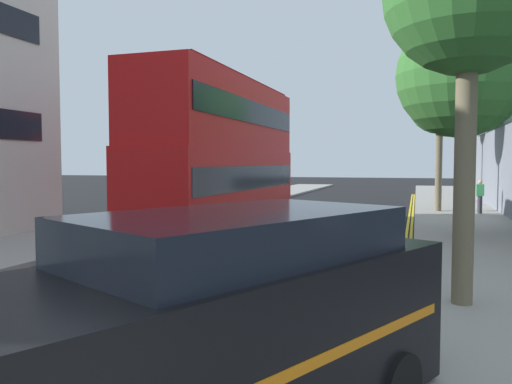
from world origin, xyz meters
TOP-DOWN VIEW (x-y plane):
  - sidewalk_right at (6.50, 16.00)m, footprint 4.00×80.00m
  - sidewalk_left at (-6.50, 16.00)m, footprint 4.00×80.00m
  - kerb_line_outer at (4.40, 14.00)m, footprint 0.10×56.00m
  - kerb_line_inner at (4.24, 14.00)m, footprint 0.10×56.00m
  - traffic_island at (0.00, 3.01)m, footprint 1.10×2.20m
  - keep_left_bollard at (0.00, 3.01)m, footprint 0.36×0.28m
  - double_decker_bus_away at (-2.35, 15.79)m, footprint 2.90×10.84m
  - taxi_minivan at (2.89, 2.36)m, footprint 3.80×5.14m
  - pedestrian_far at (7.48, 24.69)m, footprint 0.34×0.22m
  - street_tree_near at (5.86, 16.17)m, footprint 4.13×4.13m
  - street_tree_mid at (7.53, 32.97)m, footprint 3.85×3.85m
  - street_tree_far at (5.61, 25.55)m, footprint 3.12×3.12m

SIDE VIEW (x-z plane):
  - kerb_line_outer at x=4.40m, z-range 0.00..0.01m
  - kerb_line_inner at x=4.24m, z-range 0.00..0.01m
  - traffic_island at x=0.00m, z-range 0.00..0.10m
  - sidewalk_right at x=6.50m, z-range 0.00..0.14m
  - sidewalk_left at x=-6.50m, z-range 0.00..0.14m
  - keep_left_bollard at x=0.00m, z-range 0.05..1.16m
  - pedestrian_far at x=7.48m, z-range 0.18..1.80m
  - taxi_minivan at x=2.89m, z-range 0.01..2.13m
  - double_decker_bus_away at x=-2.35m, z-range 0.21..5.85m
  - street_tree_near at x=5.86m, z-range 1.75..9.12m
  - street_tree_far at x=5.61m, z-range 2.03..9.04m
  - street_tree_mid at x=7.53m, z-range 2.24..10.38m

